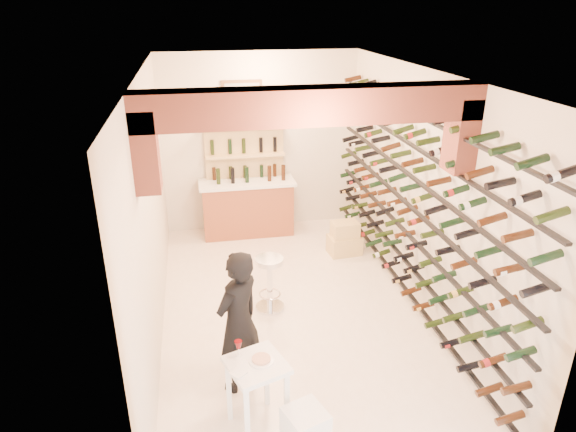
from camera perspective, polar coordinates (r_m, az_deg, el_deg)
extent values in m
plane|color=white|center=(7.18, 0.45, -10.53)|extent=(6.00, 6.00, 0.00)
cube|color=beige|center=(9.25, -3.14, 8.17)|extent=(3.50, 0.02, 3.20)
cube|color=beige|center=(3.90, 9.36, -14.77)|extent=(3.50, 0.02, 3.20)
cube|color=beige|center=(6.35, -15.19, 0.30)|extent=(0.02, 6.00, 3.20)
cube|color=beige|center=(6.96, 14.78, 2.37)|extent=(0.02, 6.00, 3.20)
cube|color=#A4643A|center=(6.03, 0.55, 15.72)|extent=(3.50, 6.00, 0.02)
cube|color=#9D4937|center=(5.09, 2.78, 12.28)|extent=(3.50, 0.35, 0.36)
cube|color=#9D4937|center=(5.06, -15.71, 7.08)|extent=(0.24, 0.35, 0.80)
cube|color=#9D4937|center=(5.76, 18.87, 8.59)|extent=(0.24, 0.35, 0.80)
cube|color=black|center=(7.47, 12.62, -7.43)|extent=(0.06, 5.70, 0.03)
cube|color=black|center=(7.28, 12.89, -4.71)|extent=(0.06, 5.70, 0.03)
cube|color=black|center=(7.11, 13.17, -1.85)|extent=(0.06, 5.70, 0.03)
cube|color=black|center=(6.95, 13.46, 1.14)|extent=(0.06, 5.70, 0.03)
cube|color=black|center=(6.82, 13.77, 4.26)|extent=(0.06, 5.70, 0.03)
cube|color=black|center=(6.70, 14.09, 7.49)|extent=(0.06, 5.70, 0.03)
cube|color=black|center=(6.61, 14.43, 10.83)|extent=(0.06, 5.70, 0.03)
cube|color=#994F2F|center=(9.24, -4.54, 0.79)|extent=(1.60, 0.55, 0.96)
cube|color=white|center=(9.06, -4.64, 3.74)|extent=(1.70, 0.62, 0.05)
cube|color=tan|center=(9.31, -4.82, 4.37)|extent=(1.40, 0.10, 2.00)
cube|color=tan|center=(9.41, -4.65, 1.00)|extent=(1.40, 0.28, 0.04)
cube|color=tan|center=(9.24, -4.75, 3.88)|extent=(1.40, 0.28, 0.04)
cube|color=tan|center=(9.08, -4.85, 6.86)|extent=(1.40, 0.28, 0.04)
cube|color=tan|center=(8.96, -4.96, 9.93)|extent=(1.40, 0.28, 0.04)
cube|color=brown|center=(9.01, -5.17, 13.24)|extent=(0.70, 0.04, 0.55)
cube|color=#99998C|center=(8.98, -5.16, 13.22)|extent=(0.60, 0.01, 0.45)
cube|color=white|center=(5.09, -3.57, -16.37)|extent=(0.67, 0.67, 0.05)
cube|color=white|center=(5.13, -4.62, -21.74)|extent=(0.05, 0.05, 0.72)
cube|color=white|center=(5.27, -0.14, -20.19)|extent=(0.05, 0.05, 0.72)
cube|color=white|center=(5.42, -6.66, -18.89)|extent=(0.05, 0.05, 0.72)
cube|color=white|center=(5.55, -2.41, -17.54)|extent=(0.05, 0.05, 0.72)
cylinder|color=white|center=(5.08, -3.01, -15.88)|extent=(0.24, 0.24, 0.02)
cylinder|color=#BF7266|center=(5.07, -3.02, -15.72)|extent=(0.18, 0.18, 0.02)
cube|color=white|center=(4.96, -5.58, -17.16)|extent=(0.17, 0.17, 0.02)
cylinder|color=white|center=(5.18, -5.54, -15.23)|extent=(0.07, 0.07, 0.00)
cylinder|color=white|center=(5.15, -5.56, -14.80)|extent=(0.01, 0.01, 0.09)
cone|color=#560709|center=(5.10, -5.59, -14.17)|extent=(0.08, 0.08, 0.08)
cube|color=white|center=(5.20, 1.96, -22.94)|extent=(0.46, 0.46, 0.45)
imported|color=black|center=(5.53, -5.58, -11.75)|extent=(0.71, 0.70, 1.65)
cylinder|color=silver|center=(7.22, -2.02, -10.15)|extent=(0.40, 0.40, 0.03)
cylinder|color=silver|center=(7.04, -2.06, -7.71)|extent=(0.08, 0.08, 0.71)
cylinder|color=silver|center=(6.85, -2.11, -5.03)|extent=(0.38, 0.38, 0.07)
torus|color=silver|center=(7.11, -2.05, -8.76)|extent=(0.31, 0.31, 0.02)
cube|color=#D8B976|center=(8.66, 6.34, -3.22)|extent=(0.56, 0.42, 0.32)
cube|color=#D8B976|center=(8.53, 6.42, -1.49)|extent=(0.46, 0.33, 0.26)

